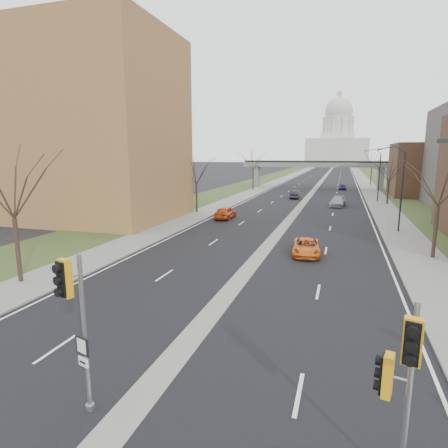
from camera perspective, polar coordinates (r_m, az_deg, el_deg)
The scene contains 26 objects.
ground at distance 13.87m, azimuth -13.05°, elevation -24.95°, with size 700.00×700.00×0.00m, color black.
road_surface at distance 159.91m, azimuth 15.51°, elevation 7.40°, with size 20.00×600.00×0.01m, color black.
median_strip at distance 159.91m, azimuth 15.51°, elevation 7.40°, with size 1.20×600.00×0.02m, color gray.
sidewalk_right at distance 159.90m, azimuth 19.84°, elevation 7.18°, with size 4.00×600.00×0.12m, color gray.
sidewalk_left at distance 160.80m, azimuth 11.20°, elevation 7.62°, with size 4.00×600.00×0.12m, color gray.
grass_verge_right at distance 160.24m, azimuth 21.99°, elevation 7.04°, with size 8.00×600.00×0.10m, color #2D451F.
grass_verge_left at distance 161.59m, azimuth 9.07°, elevation 7.70°, with size 8.00×600.00×0.10m, color #2D451F.
apartment_building at distance 51.00m, azimuth -21.98°, elevation 13.26°, with size 25.00×16.00×22.00m, color olive.
commercial_block_far at distance 81.24m, azimuth 29.14°, elevation 7.20°, with size 14.00×14.00×10.00m, color #503725.
pedestrian_bridge at distance 89.85m, azimuth 13.85°, elevation 8.33°, with size 34.00×3.00×6.45m.
capitol at distance 329.82m, azimuth 16.88°, elevation 12.05°, with size 48.00×42.00×55.75m.
streetlight_mid at distance 41.90m, azimuth 24.64°, elevation 8.25°, with size 2.61×0.20×8.70m.
streetlight_far at distance 67.78m, azimuth 22.05°, elevation 8.99°, with size 2.61×0.20×8.70m.
tree_left_a at distance 25.94m, azimuth -29.82°, elevation 6.21°, with size 7.20×7.20×9.40m.
tree_left_b at distance 51.28m, azimuth -4.27°, elevation 8.63°, with size 6.75×6.75×8.81m.
tree_left_c at distance 83.78m, azimuth 4.50°, elevation 9.96°, with size 7.65×7.65×9.99m.
tree_right_a at distance 32.39m, azimuth 30.23°, elevation 6.78°, with size 7.20×7.20×9.40m.
tree_right_b at distance 65.01m, azimuth 23.95°, elevation 7.82°, with size 6.30×6.30×8.22m.
tree_right_c at distance 104.83m, azimuth 21.68°, elevation 9.38°, with size 7.65×7.65×9.99m.
signal_pole_median at distance 12.11m, azimuth -21.89°, elevation -11.73°, with size 0.68×0.86×5.11m.
signal_pole_right at distance 9.94m, azimuth 25.40°, elevation -19.70°, with size 0.81×1.03×4.83m.
car_left_near at distance 46.86m, azimuth 0.21°, elevation 1.78°, with size 1.86×4.62×1.57m, color #BA4215.
car_left_far at distance 69.37m, azimuth 10.76°, elevation 4.43°, with size 1.51×4.34×1.43m, color black.
car_right_near at distance 30.84m, azimuth 12.45°, elevation -3.43°, with size 2.14×4.65×1.29m, color #D36016.
car_right_mid at distance 60.48m, azimuth 16.92°, elevation 3.29°, with size 2.08×5.12×1.48m, color #929299.
car_right_far at distance 89.27m, azimuth 17.58°, elevation 5.43°, with size 1.54×3.82×1.30m, color navy.
Camera 1 is at (6.01, -9.59, 8.02)m, focal length 30.00 mm.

